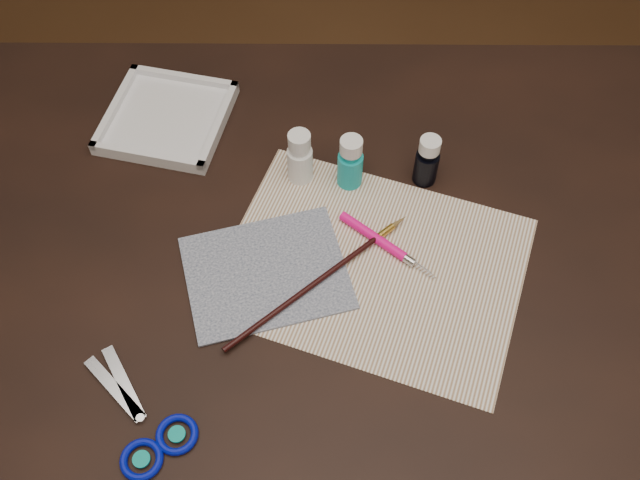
{
  "coord_description": "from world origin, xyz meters",
  "views": [
    {
      "loc": [
        0.0,
        -0.54,
        1.6
      ],
      "look_at": [
        0.0,
        0.0,
        0.8
      ],
      "focal_mm": 40.0,
      "sensor_mm": 36.0,
      "label": 1
    }
  ],
  "objects_px": {
    "canvas": "(266,273)",
    "paint_bottle_white": "(300,157)",
    "paper": "(373,266)",
    "paint_bottle_cyan": "(350,162)",
    "paint_bottle_navy": "(427,160)",
    "palette_tray": "(167,117)",
    "scissors": "(128,411)"
  },
  "relations": [
    {
      "from": "canvas",
      "to": "paint_bottle_white",
      "type": "height_order",
      "value": "paint_bottle_white"
    },
    {
      "from": "paper",
      "to": "paint_bottle_cyan",
      "type": "relative_size",
      "value": 4.42
    },
    {
      "from": "paint_bottle_cyan",
      "to": "paint_bottle_navy",
      "type": "relative_size",
      "value": 1.06
    },
    {
      "from": "palette_tray",
      "to": "paint_bottle_navy",
      "type": "bearing_deg",
      "value": -15.81
    },
    {
      "from": "paint_bottle_white",
      "to": "palette_tray",
      "type": "height_order",
      "value": "paint_bottle_white"
    },
    {
      "from": "paint_bottle_white",
      "to": "scissors",
      "type": "distance_m",
      "value": 0.43
    },
    {
      "from": "paint_bottle_navy",
      "to": "scissors",
      "type": "bearing_deg",
      "value": -136.51
    },
    {
      "from": "paint_bottle_cyan",
      "to": "paint_bottle_navy",
      "type": "bearing_deg",
      "value": 3.1
    },
    {
      "from": "paint_bottle_cyan",
      "to": "paint_bottle_navy",
      "type": "distance_m",
      "value": 0.11
    },
    {
      "from": "palette_tray",
      "to": "canvas",
      "type": "bearing_deg",
      "value": -58.79
    },
    {
      "from": "paint_bottle_cyan",
      "to": "palette_tray",
      "type": "bearing_deg",
      "value": 157.48
    },
    {
      "from": "paper",
      "to": "palette_tray",
      "type": "bearing_deg",
      "value": 139.88
    },
    {
      "from": "canvas",
      "to": "palette_tray",
      "type": "relative_size",
      "value": 1.18
    },
    {
      "from": "paint_bottle_white",
      "to": "paint_bottle_cyan",
      "type": "xyz_separation_m",
      "value": [
        0.07,
        -0.01,
        -0.0
      ]
    },
    {
      "from": "canvas",
      "to": "palette_tray",
      "type": "bearing_deg",
      "value": 121.21
    },
    {
      "from": "paper",
      "to": "canvas",
      "type": "relative_size",
      "value": 1.86
    },
    {
      "from": "canvas",
      "to": "scissors",
      "type": "height_order",
      "value": "scissors"
    },
    {
      "from": "paint_bottle_white",
      "to": "scissors",
      "type": "xyz_separation_m",
      "value": [
        -0.2,
        -0.38,
        -0.04
      ]
    },
    {
      "from": "paint_bottle_cyan",
      "to": "palette_tray",
      "type": "distance_m",
      "value": 0.32
    },
    {
      "from": "paint_bottle_cyan",
      "to": "scissors",
      "type": "height_order",
      "value": "paint_bottle_cyan"
    },
    {
      "from": "paper",
      "to": "paint_bottle_navy",
      "type": "bearing_deg",
      "value": 62.21
    },
    {
      "from": "paint_bottle_white",
      "to": "scissors",
      "type": "bearing_deg",
      "value": -118.57
    },
    {
      "from": "paint_bottle_white",
      "to": "paint_bottle_navy",
      "type": "bearing_deg",
      "value": -0.95
    },
    {
      "from": "canvas",
      "to": "palette_tray",
      "type": "xyz_separation_m",
      "value": [
        -0.17,
        0.29,
        0.01
      ]
    },
    {
      "from": "palette_tray",
      "to": "scissors",
      "type": "bearing_deg",
      "value": -88.53
    },
    {
      "from": "canvas",
      "to": "palette_tray",
      "type": "height_order",
      "value": "palette_tray"
    },
    {
      "from": "canvas",
      "to": "scissors",
      "type": "xyz_separation_m",
      "value": [
        -0.16,
        -0.2,
        0.0
      ]
    },
    {
      "from": "scissors",
      "to": "paint_bottle_white",
      "type": "bearing_deg",
      "value": -74.01
    },
    {
      "from": "palette_tray",
      "to": "paint_bottle_white",
      "type": "bearing_deg",
      "value": -27.21
    },
    {
      "from": "paint_bottle_cyan",
      "to": "scissors",
      "type": "distance_m",
      "value": 0.46
    },
    {
      "from": "paper",
      "to": "canvas",
      "type": "bearing_deg",
      "value": -174.75
    },
    {
      "from": "paint_bottle_cyan",
      "to": "paint_bottle_navy",
      "type": "height_order",
      "value": "paint_bottle_cyan"
    }
  ]
}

